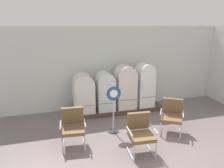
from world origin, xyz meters
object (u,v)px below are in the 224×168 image
refrigerator_3 (145,84)px  armchair_right (172,114)px  sign_stand (113,111)px  armchair_center (140,131)px  refrigerator_2 (125,86)px  armchair_left (73,125)px  refrigerator_1 (105,90)px  refrigerator_0 (84,92)px

refrigerator_3 → armchair_right: 1.97m
armchair_right → sign_stand: 1.75m
refrigerator_3 → armchair_center: 2.99m
refrigerator_2 → armchair_right: (0.79, -1.93, -0.43)m
refrigerator_2 → armchair_right: refrigerator_2 is taller
armchair_left → armchair_right: bearing=-1.6°
armchair_left → sign_stand: sign_stand is taller
refrigerator_3 → armchair_center: refrigerator_3 is taller
refrigerator_1 → armchair_left: (-1.37, -1.86, -0.33)m
refrigerator_3 → armchair_right: bearing=-89.0°
refrigerator_1 → refrigerator_3: bearing=-0.9°
refrigerator_2 → refrigerator_3: 0.76m
refrigerator_2 → sign_stand: (-0.89, -1.47, -0.32)m
refrigerator_1 → refrigerator_3: refrigerator_3 is taller
refrigerator_0 → refrigerator_3: refrigerator_3 is taller
armchair_center → refrigerator_3: bearing=63.8°
refrigerator_0 → armchair_center: 2.88m
refrigerator_2 → sign_stand: bearing=-121.2°
refrigerator_1 → armchair_left: size_ratio=1.37×
refrigerator_0 → armchair_left: size_ratio=1.34×
refrigerator_2 → armchair_left: size_ratio=1.56×
refrigerator_3 → sign_stand: (-1.65, -1.46, -0.34)m
armchair_left → refrigerator_1: bearing=53.7°
refrigerator_0 → refrigerator_1: (0.78, -0.01, 0.02)m
refrigerator_3 → armchair_center: (-1.30, -2.65, -0.46)m
armchair_center → sign_stand: (-0.35, 1.20, 0.12)m
refrigerator_0 → sign_stand: size_ratio=0.95×
refrigerator_3 → armchair_left: size_ratio=1.59×
refrigerator_1 → sign_stand: bearing=-94.9°
refrigerator_1 → armchair_left: 2.33m
refrigerator_3 → armchair_right: refrigerator_3 is taller
refrigerator_0 → armchair_center: bearing=-69.5°
refrigerator_0 → armchair_right: 3.06m
armchair_center → armchair_left: bearing=152.7°
refrigerator_1 → armchair_right: 2.51m
refrigerator_0 → armchair_right: refrigerator_0 is taller
refrigerator_1 → armchair_left: refrigerator_1 is taller
refrigerator_1 → refrigerator_2: 0.77m
refrigerator_0 → sign_stand: (0.65, -1.49, -0.19)m
armchair_left → armchair_center: 1.79m
refrigerator_0 → armchair_center: size_ratio=1.34×
refrigerator_2 → refrigerator_3: size_ratio=0.98×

